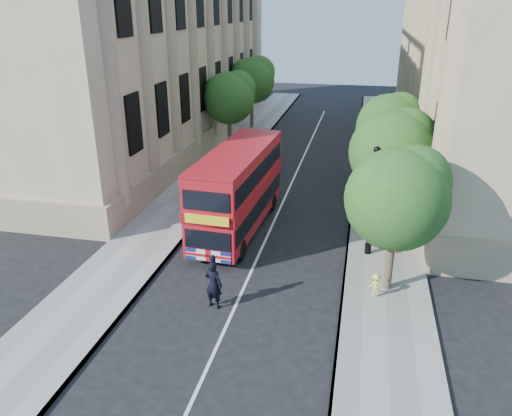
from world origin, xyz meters
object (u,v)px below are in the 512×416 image
Objects in this scene: woman_pedestrian at (377,231)px; lamp_post at (372,206)px; box_van at (252,158)px; police_constable at (214,284)px; double_decker_bus at (238,187)px.

lamp_post is at bearing 42.05° from woman_pedestrian.
box_van reaches higher than woman_pedestrian.
lamp_post is 1.15× the size of box_van.
police_constable is (-5.80, -5.65, -1.52)m from lamp_post.
lamp_post is 2.59× the size of police_constable.
lamp_post is at bearing -50.91° from box_van.
double_decker_bus is 2.06× the size of box_van.
box_van is 16.18m from police_constable.
double_decker_bus reaches higher than woman_pedestrian.
box_van is 12.56m from woman_pedestrian.
lamp_post reaches higher than police_constable.
woman_pedestrian is at bearing -118.48° from police_constable.
police_constable is 9.02m from woman_pedestrian.
lamp_post reaches higher than box_van.
lamp_post is 8.24m from police_constable.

